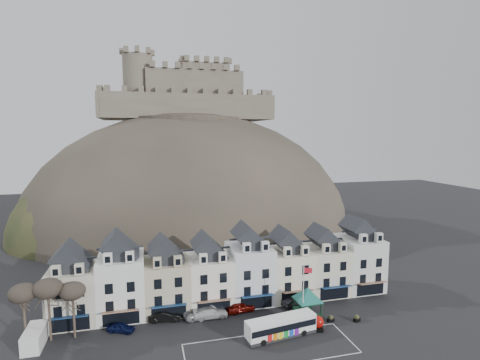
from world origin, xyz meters
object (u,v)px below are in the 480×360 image
at_px(car_navy, 121,327).
at_px(red_buoy, 318,323).
at_px(bus, 281,326).
at_px(bus_shelter, 308,294).
at_px(car_maroon, 240,307).
at_px(flagpole, 304,291).
at_px(car_black, 165,316).
at_px(car_silver, 200,313).
at_px(white_van, 35,337).
at_px(car_charcoal, 295,301).
at_px(car_white, 210,313).

bearing_deg(car_navy, red_buoy, -79.90).
distance_m(bus, bus_shelter, 7.45).
distance_m(bus, car_maroon, 9.14).
bearing_deg(flagpole, car_black, 163.76).
relative_size(car_navy, car_silver, 0.78).
height_order(bus, car_navy, bus).
bearing_deg(white_van, car_silver, 5.92).
height_order(bus, car_black, bus).
height_order(white_van, car_maroon, white_van).
bearing_deg(flagpole, bus_shelter, 49.25).
bearing_deg(car_navy, car_charcoal, -62.94).
distance_m(white_van, car_maroon, 28.58).
relative_size(white_van, car_navy, 1.33).
bearing_deg(car_maroon, car_white, 90.35).
xyz_separation_m(red_buoy, car_silver, (-15.60, 7.89, -0.37)).
bearing_deg(bus_shelter, bus, -146.33).
height_order(car_navy, car_maroon, car_maroon).
height_order(white_van, car_black, white_van).
bearing_deg(car_silver, car_charcoal, -103.38).
relative_size(bus, car_charcoal, 2.19).
height_order(bus_shelter, flagpole, flagpole).
bearing_deg(bus, white_van, 161.26).
bearing_deg(red_buoy, car_silver, 153.16).
xyz_separation_m(bus, car_silver, (-9.94, 8.17, -0.85)).
distance_m(white_van, car_black, 17.05).
bearing_deg(red_buoy, car_black, 158.71).
xyz_separation_m(red_buoy, car_navy, (-26.98, 6.50, -0.41)).
height_order(red_buoy, car_maroon, red_buoy).
xyz_separation_m(bus_shelter, car_maroon, (-9.37, 4.23, -2.88)).
height_order(flagpole, car_maroon, flagpole).
bearing_deg(bus_shelter, car_navy, 172.63).
relative_size(bus, flagpole, 1.17).
bearing_deg(bus, bus_shelter, 27.19).
bearing_deg(car_silver, white_van, 81.76).
xyz_separation_m(flagpole, car_navy, (-25.85, 4.13, -4.32)).
bearing_deg(red_buoy, car_charcoal, 90.41).
height_order(bus_shelter, white_van, bus_shelter).
relative_size(white_van, car_silver, 1.04).
height_order(bus_shelter, car_black, bus_shelter).
distance_m(white_van, car_silver, 22.19).
xyz_separation_m(red_buoy, car_black, (-20.80, 8.11, -0.29)).
distance_m(bus, car_charcoal, 10.12).
xyz_separation_m(car_black, car_charcoal, (20.74, 0.00, -0.02)).
xyz_separation_m(red_buoy, flagpole, (-1.13, 2.38, 3.91)).
distance_m(car_black, car_white, 6.74).
height_order(red_buoy, car_white, red_buoy).
height_order(car_navy, car_black, car_black).
height_order(flagpole, car_charcoal, flagpole).
bearing_deg(car_charcoal, white_van, 73.64).
bearing_deg(red_buoy, bus, -177.16).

